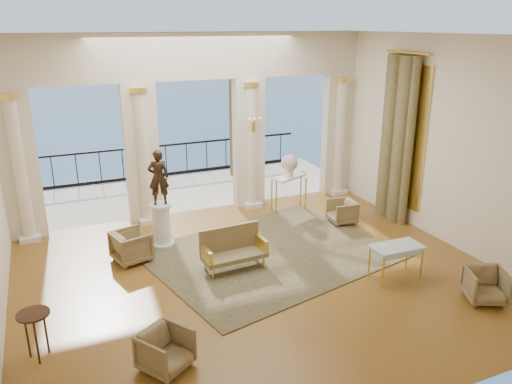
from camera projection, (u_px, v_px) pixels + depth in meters
name	position (u px, v px, depth m)	size (l,w,h in m)	color
floor	(259.00, 276.00, 9.77)	(9.00, 9.00, 0.00)	#543614
room_walls	(288.00, 145.00, 7.87)	(9.00, 9.00, 9.00)	white
arcade	(197.00, 114.00, 12.25)	(9.00, 0.56, 4.50)	beige
terrace	(180.00, 191.00, 14.82)	(10.00, 3.60, 0.10)	#B8A997
balustrade	(166.00, 163.00, 16.06)	(9.00, 0.06, 1.03)	black
palm_tree	(231.00, 44.00, 14.93)	(2.00, 2.00, 4.50)	#4C3823
sea	(69.00, 111.00, 63.77)	(160.00, 160.00, 0.00)	#26597C
curtain	(396.00, 140.00, 12.04)	(0.33, 1.40, 4.09)	#484622
window_frame	(403.00, 136.00, 12.08)	(0.04, 1.60, 3.40)	#EAC14D
wall_sconce	(254.00, 126.00, 12.62)	(0.30, 0.11, 0.33)	#EAC14D
rug	(271.00, 253.00, 10.69)	(4.87, 3.78, 0.02)	#2F371C
armchair_a	(165.00, 349.00, 7.06)	(0.64, 0.60, 0.66)	#4A3720
armchair_b	(486.00, 284.00, 8.80)	(0.65, 0.60, 0.66)	#4A3720
armchair_c	(342.00, 211.00, 12.27)	(0.61, 0.57, 0.63)	#4A3720
armchair_d	(131.00, 245.00, 10.28)	(0.70, 0.66, 0.72)	#4A3720
settee	(233.00, 248.00, 9.98)	(1.31, 0.61, 0.85)	#4A3720
game_table	(397.00, 249.00, 9.53)	(0.99, 0.56, 0.67)	silver
pedestal	(162.00, 225.00, 10.98)	(0.53, 0.53, 0.97)	silver
statue	(158.00, 177.00, 10.62)	(0.44, 0.29, 1.20)	black
console_table	(289.00, 182.00, 13.00)	(1.04, 0.72, 0.92)	silver
urn	(289.00, 164.00, 12.84)	(0.43, 0.43, 0.57)	silver
side_table	(34.00, 320.00, 7.18)	(0.47, 0.47, 0.76)	black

